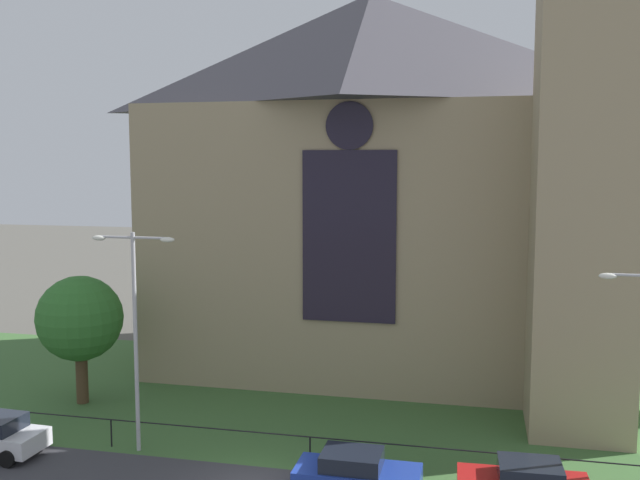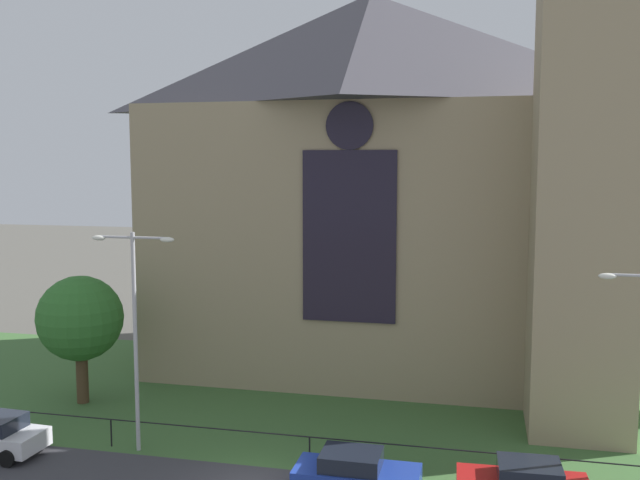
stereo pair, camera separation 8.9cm
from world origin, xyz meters
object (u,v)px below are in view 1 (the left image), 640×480
object	(u,v)px
church_building	(382,179)
parked_car_blue	(356,474)
tree_left_near	(80,319)
streetlamp_near	(135,314)

from	to	relation	value
church_building	parked_car_blue	distance (m)	17.93
church_building	parked_car_blue	xyz separation A→B (m)	(1.29, -15.13, -9.53)
church_building	tree_left_near	size ratio (longest dim) A/B	4.36
streetlamp_near	parked_car_blue	xyz separation A→B (m)	(8.89, -1.82, -4.65)
church_building	parked_car_blue	world-z (taller)	church_building
tree_left_near	streetlamp_near	world-z (taller)	streetlamp_near
tree_left_near	church_building	bearing A→B (deg)	34.71
church_building	streetlamp_near	size ratio (longest dim) A/B	3.05
streetlamp_near	parked_car_blue	distance (m)	10.20
parked_car_blue	church_building	bearing A→B (deg)	95.09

